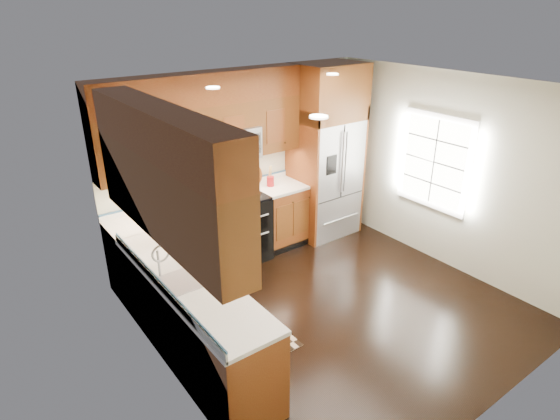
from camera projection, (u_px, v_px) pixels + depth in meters
ground at (331, 307)px, 5.64m from camera, size 4.00×4.00×0.00m
wall_back at (239, 163)px, 6.58m from camera, size 4.00×0.02×2.60m
wall_left at (165, 264)px, 4.02m from camera, size 0.02×4.00×2.60m
wall_right at (447, 172)px, 6.20m from camera, size 0.02×4.00×2.60m
window at (435, 162)px, 6.29m from camera, size 0.04×1.10×1.30m
base_cabinets at (202, 276)px, 5.45m from camera, size 2.85×3.00×0.90m
countertop at (205, 233)px, 5.42m from camera, size 2.86×3.01×0.04m
upper_cabinets at (190, 139)px, 4.99m from camera, size 2.85×3.00×1.15m
range at (239, 229)px, 6.54m from camera, size 0.76×0.67×0.95m
microwave at (230, 144)px, 6.15m from camera, size 0.76×0.40×0.42m
refrigerator at (326, 152)px, 7.01m from camera, size 0.98×0.75×2.60m
sink_faucet at (184, 274)px, 4.46m from camera, size 0.54×0.44×0.37m
rug at (226, 325)px, 5.31m from camera, size 1.00×1.62×0.01m
knife_block at (176, 202)px, 5.93m from camera, size 0.11×0.14×0.27m
utensil_crock at (270, 179)px, 6.70m from camera, size 0.11×0.11×0.30m
cutting_board at (254, 185)px, 6.76m from camera, size 0.35×0.35×0.02m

